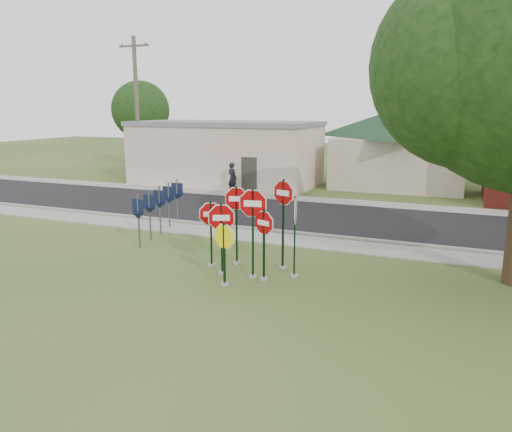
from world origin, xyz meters
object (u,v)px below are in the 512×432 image
at_px(stop_sign_center, 253,219).
at_px(utility_pole_near, 137,109).
at_px(stop_sign_yellow, 224,248).
at_px(pedestrian, 232,178).
at_px(stop_sign_left, 222,229).

relative_size(stop_sign_center, utility_pole_near, 0.30).
distance_m(stop_sign_yellow, pedestrian, 15.61).
bearing_deg(pedestrian, stop_sign_center, 139.05).
bearing_deg(utility_pole_near, stop_sign_left, -47.23).
height_order(stop_sign_left, utility_pole_near, utility_pole_near).
relative_size(utility_pole_near, pedestrian, 5.10).
bearing_deg(utility_pole_near, stop_sign_yellow, -47.85).
relative_size(stop_sign_left, utility_pole_near, 0.25).
xyz_separation_m(stop_sign_yellow, utility_pole_near, (-13.69, 15.13, 3.82)).
distance_m(stop_sign_yellow, utility_pole_near, 20.76).
relative_size(stop_sign_center, stop_sign_left, 1.22).
bearing_deg(stop_sign_center, pedestrian, 117.70).
bearing_deg(stop_sign_yellow, stop_sign_center, 62.98).
xyz_separation_m(stop_sign_center, stop_sign_left, (-1.01, -0.07, -0.39)).
relative_size(stop_sign_left, pedestrian, 1.27).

